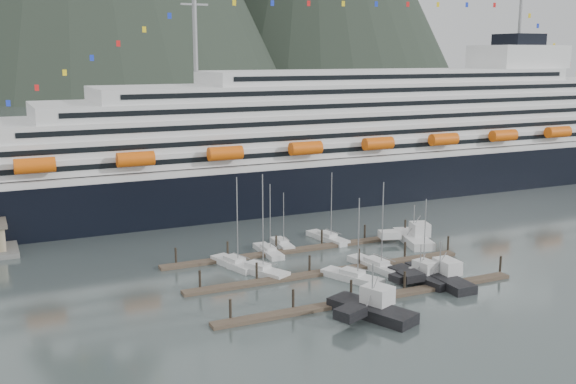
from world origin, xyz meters
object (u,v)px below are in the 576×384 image
(sailboat_c, at_px, (352,277))
(sailboat_h, at_px, (419,275))
(sailboat_a, at_px, (234,264))
(sailboat_g, at_px, (328,238))
(sailboat_b, at_px, (258,271))
(cruise_ship, at_px, (355,146))
(trawler_d, at_px, (419,276))
(sailboat_d, at_px, (376,266))
(sailboat_e, at_px, (268,252))
(trawler_c, at_px, (438,276))
(trawler_b, at_px, (371,309))
(sailboat_f, at_px, (282,244))
(trawler_e, at_px, (413,238))

(sailboat_c, height_order, sailboat_h, sailboat_c)
(sailboat_a, distance_m, sailboat_g, 22.59)
(sailboat_b, bearing_deg, cruise_ship, -70.41)
(cruise_ship, bearing_deg, sailboat_h, -111.40)
(sailboat_g, xyz_separation_m, trawler_d, (1.80, -26.24, 0.42))
(cruise_ship, xyz_separation_m, sailboat_a, (-47.56, -42.55, -11.59))
(sailboat_a, relative_size, trawler_d, 1.39)
(sailboat_d, distance_m, sailboat_e, 19.57)
(sailboat_h, bearing_deg, trawler_d, 136.18)
(sailboat_c, relative_size, trawler_c, 0.98)
(sailboat_g, bearing_deg, trawler_b, 151.20)
(sailboat_f, distance_m, trawler_c, 30.81)
(sailboat_b, xyz_separation_m, sailboat_d, (18.24, -5.91, -0.02))
(sailboat_c, relative_size, trawler_b, 1.05)
(sailboat_d, bearing_deg, sailboat_b, 63.94)
(cruise_ship, relative_size, sailboat_d, 14.06)
(sailboat_g, height_order, trawler_c, sailboat_g)
(trawler_d, distance_m, trawler_e, 21.70)
(trawler_e, bearing_deg, sailboat_g, 74.86)
(sailboat_c, relative_size, sailboat_f, 1.30)
(trawler_c, bearing_deg, sailboat_h, 27.79)
(sailboat_b, height_order, sailboat_c, sailboat_b)
(sailboat_b, xyz_separation_m, sailboat_g, (19.10, 12.41, -0.04))
(sailboat_d, relative_size, trawler_c, 1.08)
(sailboat_e, height_order, trawler_b, sailboat_e)
(trawler_b, relative_size, trawler_e, 1.02)
(sailboat_f, relative_size, sailboat_g, 0.77)
(sailboat_h, bearing_deg, trawler_b, 116.83)
(sailboat_e, bearing_deg, sailboat_b, 149.72)
(sailboat_d, distance_m, sailboat_f, 20.16)
(sailboat_h, xyz_separation_m, trawler_c, (1.43, -2.88, 0.48))
(sailboat_a, relative_size, sailboat_g, 1.15)
(sailboat_b, relative_size, sailboat_d, 1.11)
(sailboat_e, bearing_deg, sailboat_g, -74.44)
(trawler_c, distance_m, trawler_e, 21.72)
(sailboat_d, xyz_separation_m, sailboat_h, (3.75, -6.45, -0.02))
(cruise_ship, distance_m, sailboat_h, 65.18)
(sailboat_b, xyz_separation_m, sailboat_c, (11.89, -9.06, -0.02))
(sailboat_f, height_order, trawler_e, sailboat_f)
(sailboat_a, xyz_separation_m, trawler_e, (34.72, -0.32, 0.52))
(cruise_ship, relative_size, sailboat_g, 15.66)
(cruise_ship, xyz_separation_m, sailboat_g, (-26.29, -34.95, -11.62))
(sailboat_c, bearing_deg, trawler_d, -142.72)
(sailboat_c, height_order, trawler_c, sailboat_c)
(sailboat_e, xyz_separation_m, sailboat_f, (4.13, 3.30, -0.02))
(sailboat_d, bearing_deg, sailboat_c, 108.28)
(sailboat_b, height_order, sailboat_f, sailboat_b)
(sailboat_a, bearing_deg, trawler_d, -144.47)
(sailboat_f, bearing_deg, trawler_d, -151.66)
(sailboat_d, distance_m, sailboat_h, 7.46)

